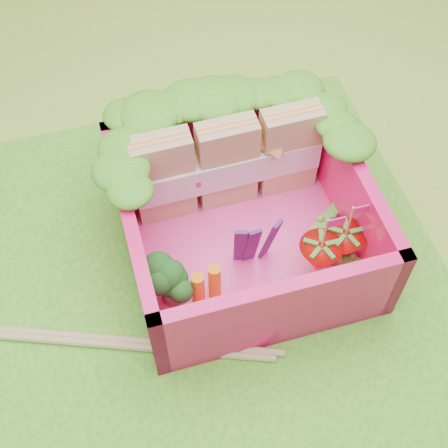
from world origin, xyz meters
The scene contains 13 objects.
ground centered at (0.00, 0.00, 0.00)m, with size 14.00×14.00×0.00m, color #97C938.
placemat centered at (0.00, 0.00, 0.01)m, with size 2.60×2.60×0.03m, color #52B027.
bento_floor centered at (0.23, 0.09, 0.06)m, with size 1.30×1.30×0.05m, color #FA3F9C.
bento_box centered at (0.23, 0.09, 0.31)m, with size 1.30×1.30×0.55m.
lettuce_ruffle centered at (0.23, 0.56, 0.64)m, with size 1.43×0.76×0.11m.
sandwich_stack centered at (0.24, 0.43, 0.37)m, with size 1.09×0.19×0.60m.
broccoli centered at (-0.25, -0.16, 0.27)m, with size 0.33×0.33×0.26m.
carrot_sticks centered at (-0.07, -0.21, 0.21)m, with size 0.16×0.07×0.27m.
purple_wedges centered at (0.24, -0.07, 0.27)m, with size 0.24×0.06×0.38m.
strawberry_left centered at (0.56, -0.21, 0.21)m, with size 0.24×0.24×0.48m.
strawberry_right centered at (0.72, -0.17, 0.20)m, with size 0.23×0.23×0.47m.
snap_peas centered at (0.73, -0.07, 0.11)m, with size 0.30×0.53×0.05m.
chopsticks centered at (-0.92, -0.20, 0.05)m, with size 2.33×0.92×0.04m.
Camera 1 is at (-0.43, -1.80, 3.07)m, focal length 50.00 mm.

